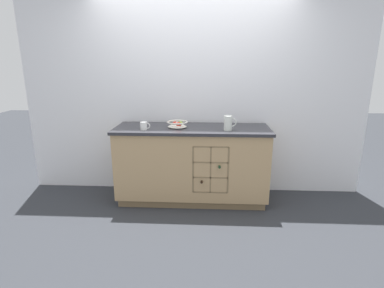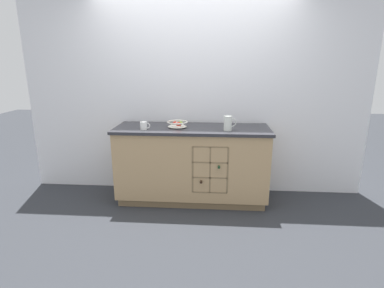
% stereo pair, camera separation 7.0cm
% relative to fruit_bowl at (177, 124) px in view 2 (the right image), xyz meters
% --- Properties ---
extents(ground_plane, '(14.00, 14.00, 0.00)m').
position_rel_fruit_bowl_xyz_m(ground_plane, '(0.17, 0.00, -0.98)').
color(ground_plane, '#2D3035').
extents(back_wall, '(4.40, 0.06, 2.55)m').
position_rel_fruit_bowl_xyz_m(back_wall, '(0.17, 0.37, 0.30)').
color(back_wall, white).
rests_on(back_wall, ground_plane).
extents(kitchen_island, '(1.85, 0.65, 0.93)m').
position_rel_fruit_bowl_xyz_m(kitchen_island, '(0.18, -0.00, -0.50)').
color(kitchen_island, olive).
rests_on(kitchen_island, ground_plane).
extents(fruit_bowl, '(0.25, 0.25, 0.07)m').
position_rel_fruit_bowl_xyz_m(fruit_bowl, '(0.00, 0.00, 0.00)').
color(fruit_bowl, silver).
rests_on(fruit_bowl, kitchen_island).
extents(white_pitcher, '(0.15, 0.10, 0.17)m').
position_rel_fruit_bowl_xyz_m(white_pitcher, '(0.60, -0.13, 0.04)').
color(white_pitcher, silver).
rests_on(white_pitcher, kitchen_island).
extents(ceramic_mug, '(0.12, 0.08, 0.09)m').
position_rel_fruit_bowl_xyz_m(ceramic_mug, '(-0.37, -0.16, 0.00)').
color(ceramic_mug, white).
rests_on(ceramic_mug, kitchen_island).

